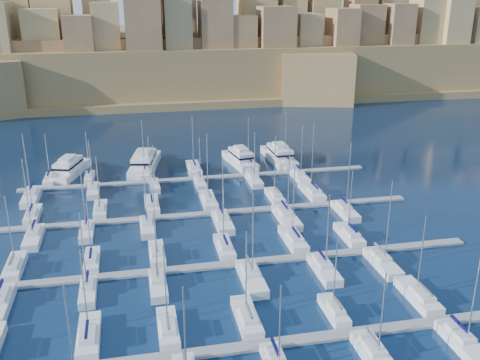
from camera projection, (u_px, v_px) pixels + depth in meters
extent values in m
plane|color=black|center=(222.00, 234.00, 100.34)|extent=(600.00, 600.00, 0.00)
cube|color=slate|center=(268.00, 344.00, 68.91)|extent=(84.00, 2.00, 0.40)
cube|color=slate|center=(235.00, 264.00, 89.20)|extent=(84.00, 2.00, 0.40)
cube|color=slate|center=(214.00, 213.00, 109.49)|extent=(84.00, 2.00, 0.40)
cube|color=slate|center=(200.00, 178.00, 129.79)|extent=(84.00, 2.00, 0.40)
cube|color=silver|center=(89.00, 337.00, 69.75)|extent=(2.85, 9.50, 1.67)
cube|color=silver|center=(88.00, 334.00, 68.47)|extent=(1.99, 4.27, 0.70)
cylinder|color=#9EA0A8|center=(84.00, 291.00, 67.96)|extent=(0.18, 0.18, 11.60)
cube|color=#0A083E|center=(87.00, 329.00, 67.69)|extent=(0.35, 3.80, 0.35)
cube|color=silver|center=(168.00, 329.00, 71.39)|extent=(2.63, 8.78, 1.64)
cube|color=silver|center=(168.00, 326.00, 70.19)|extent=(1.84, 3.95, 0.70)
cylinder|color=#9EA0A8|center=(165.00, 285.00, 69.60)|extent=(0.18, 0.18, 11.46)
cube|color=#595B60|center=(168.00, 321.00, 69.43)|extent=(0.35, 3.51, 0.35)
cube|color=silver|center=(247.00, 318.00, 73.77)|extent=(2.83, 9.44, 1.67)
cube|color=silver|center=(248.00, 315.00, 72.51)|extent=(1.98, 4.25, 0.70)
cylinder|color=#9EA0A8|center=(246.00, 272.00, 71.89)|extent=(0.18, 0.18, 12.15)
cube|color=#595B60|center=(249.00, 310.00, 71.72)|extent=(0.35, 3.78, 0.35)
cube|color=silver|center=(334.00, 312.00, 75.33)|extent=(2.29, 7.62, 1.58)
cube|color=silver|center=(336.00, 308.00, 74.24)|extent=(1.60, 3.43, 0.70)
cylinder|color=#9EA0A8|center=(335.00, 273.00, 73.68)|extent=(0.18, 0.18, 10.38)
cube|color=#595B60|center=(338.00, 303.00, 73.54)|extent=(0.35, 3.05, 0.35)
cube|color=silver|center=(418.00, 297.00, 78.89)|extent=(2.92, 9.74, 1.69)
cube|color=silver|center=(422.00, 293.00, 77.60)|extent=(2.05, 4.38, 0.70)
cylinder|color=#9EA0A8|center=(421.00, 254.00, 77.06)|extent=(0.18, 0.18, 11.95)
cube|color=#595B60|center=(425.00, 289.00, 76.80)|extent=(0.35, 3.90, 0.35)
cylinder|color=#9EA0A8|center=(71.00, 345.00, 55.55)|extent=(0.18, 0.18, 14.07)
cylinder|color=#9EA0A8|center=(185.00, 335.00, 58.87)|extent=(0.18, 0.18, 12.16)
cube|color=#595B60|center=(185.00, 360.00, 62.10)|extent=(0.35, 3.59, 0.35)
cube|color=silver|center=(276.00, 356.00, 64.38)|extent=(1.76, 3.76, 0.70)
cylinder|color=#9EA0A8|center=(280.00, 327.00, 61.53)|extent=(0.18, 0.18, 10.81)
cube|color=#0A083E|center=(275.00, 347.00, 64.41)|extent=(0.35, 3.34, 0.35)
cube|color=silver|center=(375.00, 358.00, 65.77)|extent=(2.89, 9.62, 1.68)
cube|color=silver|center=(373.00, 345.00, 66.26)|extent=(2.02, 4.33, 0.70)
cylinder|color=#9EA0A8|center=(382.00, 315.00, 63.15)|extent=(0.18, 0.18, 11.32)
cube|color=#595B60|center=(372.00, 336.00, 66.35)|extent=(0.35, 3.85, 0.35)
cube|color=silver|center=(464.00, 345.00, 68.20)|extent=(2.82, 9.41, 1.67)
cube|color=silver|center=(461.00, 333.00, 68.67)|extent=(1.98, 4.23, 0.70)
cylinder|color=#9EA0A8|center=(475.00, 295.00, 65.19)|extent=(0.18, 0.18, 13.75)
cube|color=#0A083E|center=(460.00, 324.00, 68.76)|extent=(0.35, 3.76, 0.35)
cube|color=silver|center=(15.00, 267.00, 87.31)|extent=(2.68, 8.95, 1.65)
cube|color=silver|center=(13.00, 264.00, 86.09)|extent=(1.88, 4.03, 0.70)
cylinder|color=#9EA0A8|center=(10.00, 230.00, 85.52)|extent=(0.18, 0.18, 11.53)
cube|color=#595B60|center=(12.00, 259.00, 85.33)|extent=(0.35, 3.58, 0.35)
cube|color=silver|center=(92.00, 261.00, 89.31)|extent=(2.45, 8.17, 1.61)
cube|color=silver|center=(91.00, 257.00, 88.17)|extent=(1.72, 3.68, 0.70)
cylinder|color=#9EA0A8|center=(89.00, 230.00, 87.79)|extent=(0.18, 0.18, 9.71)
cube|color=#0A083E|center=(91.00, 253.00, 87.44)|extent=(0.35, 3.27, 0.35)
cube|color=silver|center=(157.00, 255.00, 91.57)|extent=(2.58, 8.60, 1.63)
cube|color=silver|center=(157.00, 251.00, 90.39)|extent=(1.81, 3.87, 0.70)
cylinder|color=#9EA0A8|center=(155.00, 218.00, 89.74)|extent=(0.18, 0.18, 11.68)
cube|color=#595B60|center=(157.00, 246.00, 89.64)|extent=(0.35, 3.44, 0.35)
cube|color=silver|center=(224.00, 248.00, 93.95)|extent=(2.66, 8.86, 1.64)
cube|color=silver|center=(225.00, 244.00, 92.74)|extent=(1.86, 3.99, 0.70)
cylinder|color=#9EA0A8|center=(224.00, 215.00, 92.30)|extent=(0.18, 0.18, 10.65)
cube|color=#0A083E|center=(226.00, 240.00, 91.98)|extent=(0.35, 3.55, 0.35)
cube|color=silver|center=(293.00, 240.00, 96.93)|extent=(3.01, 10.03, 1.70)
cube|color=silver|center=(295.00, 236.00, 95.60)|extent=(2.11, 4.51, 0.70)
cylinder|color=#9EA0A8|center=(294.00, 201.00, 94.88)|extent=(0.18, 0.18, 13.28)
cube|color=#0A083E|center=(296.00, 232.00, 94.79)|extent=(0.35, 4.01, 0.35)
cube|color=silver|center=(349.00, 236.00, 98.61)|extent=(2.76, 9.21, 1.66)
cube|color=silver|center=(351.00, 232.00, 97.36)|extent=(1.93, 4.14, 0.70)
cylinder|color=#9EA0A8|center=(351.00, 201.00, 96.81)|extent=(0.18, 0.18, 11.60)
cube|color=#0A083E|center=(353.00, 228.00, 96.58)|extent=(0.35, 3.68, 0.35)
cube|color=silver|center=(0.00, 305.00, 76.81)|extent=(2.94, 9.79, 1.69)
cube|color=silver|center=(0.00, 294.00, 77.31)|extent=(2.05, 4.40, 0.70)
cube|color=#0A083E|center=(0.00, 286.00, 77.41)|extent=(0.35, 3.91, 0.35)
cube|color=silver|center=(88.00, 293.00, 79.99)|extent=(2.40, 8.01, 1.60)
cube|color=silver|center=(88.00, 284.00, 80.35)|extent=(1.68, 3.60, 0.70)
cylinder|color=#9EA0A8|center=(83.00, 253.00, 77.29)|extent=(0.18, 0.18, 12.32)
cube|color=#0A083E|center=(87.00, 276.00, 80.36)|extent=(0.35, 3.20, 0.35)
cube|color=silver|center=(158.00, 286.00, 81.73)|extent=(2.57, 8.57, 1.63)
cube|color=silver|center=(157.00, 277.00, 82.13)|extent=(1.80, 3.86, 0.70)
cylinder|color=#9EA0A8|center=(156.00, 249.00, 79.13)|extent=(0.18, 0.18, 11.51)
cube|color=#595B60|center=(157.00, 270.00, 82.17)|extent=(0.35, 3.43, 0.35)
cube|color=silver|center=(252.00, 280.00, 83.60)|extent=(3.15, 10.49, 1.72)
cube|color=silver|center=(250.00, 269.00, 84.16)|extent=(2.20, 4.72, 0.70)
cylinder|color=#9EA0A8|center=(253.00, 236.00, 80.53)|extent=(0.18, 0.18, 13.75)
cube|color=#595B60|center=(250.00, 262.00, 84.30)|extent=(0.35, 4.19, 0.35)
cube|color=silver|center=(324.00, 270.00, 86.35)|extent=(2.88, 9.60, 1.68)
cube|color=silver|center=(322.00, 261.00, 86.84)|extent=(2.02, 4.32, 0.70)
cylinder|color=#9EA0A8|center=(328.00, 232.00, 83.53)|extent=(0.18, 0.18, 12.53)
cube|color=#0A083E|center=(322.00, 254.00, 86.93)|extent=(0.35, 3.84, 0.35)
cube|color=silver|center=(383.00, 264.00, 88.32)|extent=(2.88, 9.59, 1.68)
cube|color=silver|center=(381.00, 255.00, 88.81)|extent=(2.01, 4.31, 0.70)
cylinder|color=#9EA0A8|center=(389.00, 222.00, 85.26)|extent=(0.18, 0.18, 13.96)
cube|color=#595B60|center=(380.00, 248.00, 88.90)|extent=(0.35, 3.83, 0.35)
cube|color=silver|center=(33.00, 215.00, 107.47)|extent=(2.64, 8.82, 1.64)
cube|color=silver|center=(32.00, 212.00, 106.26)|extent=(1.85, 3.97, 0.70)
cylinder|color=#9EA0A8|center=(28.00, 179.00, 105.29)|extent=(0.18, 0.18, 13.80)
cube|color=#0A083E|center=(31.00, 208.00, 105.51)|extent=(0.35, 3.53, 0.35)
cube|color=silver|center=(100.00, 210.00, 109.92)|extent=(2.59, 8.64, 1.63)
cube|color=silver|center=(100.00, 207.00, 108.73)|extent=(1.81, 3.89, 0.70)
cylinder|color=#9EA0A8|center=(98.00, 182.00, 108.26)|extent=(0.18, 0.18, 10.66)
cube|color=#595B60|center=(99.00, 203.00, 107.98)|extent=(0.35, 3.46, 0.35)
cube|color=silver|center=(152.00, 206.00, 112.40)|extent=(2.90, 9.66, 1.68)
cube|color=silver|center=(152.00, 202.00, 111.11)|extent=(2.03, 4.35, 0.70)
cylinder|color=#9EA0A8|center=(150.00, 169.00, 110.22)|extent=(0.18, 0.18, 14.01)
cube|color=#0A083E|center=(152.00, 198.00, 110.31)|extent=(0.35, 3.86, 0.35)
cube|color=silver|center=(208.00, 201.00, 114.76)|extent=(2.93, 9.76, 1.69)
cube|color=silver|center=(209.00, 198.00, 113.46)|extent=(2.05, 4.39, 0.70)
cylinder|color=#9EA0A8|center=(207.00, 166.00, 112.58)|extent=(0.18, 0.18, 13.98)
cube|color=#595B60|center=(209.00, 194.00, 112.65)|extent=(0.35, 3.90, 0.35)
cube|color=silver|center=(275.00, 197.00, 117.05)|extent=(2.59, 8.63, 1.63)
cube|color=silver|center=(276.00, 194.00, 115.86)|extent=(1.81, 3.88, 0.70)
cylinder|color=#9EA0A8|center=(275.00, 165.00, 115.00)|extent=(0.18, 0.18, 12.94)
cube|color=#595B60|center=(277.00, 190.00, 115.11)|extent=(0.35, 3.45, 0.35)
cube|color=silver|center=(312.00, 192.00, 119.71)|extent=(3.22, 10.74, 1.74)
cube|color=silver|center=(314.00, 189.00, 118.31)|extent=(2.26, 4.83, 0.70)
cylinder|color=#9EA0A8|center=(313.00, 157.00, 117.45)|extent=(0.18, 0.18, 14.66)
cube|color=#0A083E|center=(315.00, 185.00, 117.46)|extent=(0.35, 4.30, 0.35)
cube|color=silver|center=(34.00, 238.00, 97.48)|extent=(2.87, 9.55, 1.68)
cube|color=silver|center=(34.00, 230.00, 97.96)|extent=(2.01, 4.30, 0.70)
cylinder|color=#9EA0A8|center=(27.00, 198.00, 94.33)|extent=(0.18, 0.18, 14.50)
cube|color=#0A083E|center=(33.00, 224.00, 98.05)|extent=(0.35, 3.82, 0.35)
cube|color=silver|center=(87.00, 233.00, 99.88)|extent=(2.48, 8.27, 1.61)
cube|color=silver|center=(87.00, 225.00, 100.26)|extent=(1.74, 3.72, 0.70)
cylinder|color=#9EA0A8|center=(83.00, 199.00, 97.19)|extent=(0.18, 0.18, 12.15)
cube|color=#0A083E|center=(86.00, 219.00, 100.29)|extent=(0.35, 3.31, 0.35)
cube|color=silver|center=(147.00, 228.00, 101.82)|extent=(2.61, 8.69, 1.63)
cube|color=silver|center=(147.00, 221.00, 102.23)|extent=(1.83, 3.91, 0.70)
cylinder|color=#9EA0A8|center=(145.00, 199.00, 99.39)|extent=(0.18, 0.18, 10.48)
cube|color=#0A083E|center=(146.00, 215.00, 102.28)|extent=(0.35, 3.48, 0.35)
cube|color=silver|center=(223.00, 223.00, 103.98)|extent=(3.01, 10.04, 1.70)
cube|color=silver|center=(222.00, 215.00, 104.50)|extent=(2.11, 4.52, 0.70)
cylinder|color=#9EA0A8|center=(223.00, 189.00, 101.07)|extent=(0.18, 0.18, 12.85)
cube|color=#0A083E|center=(221.00, 209.00, 104.61)|extent=(0.35, 4.02, 0.35)
cube|color=silver|center=(287.00, 218.00, 105.96)|extent=(3.32, 11.05, 1.75)
cube|color=silver|center=(285.00, 211.00, 106.57)|extent=(2.32, 4.97, 0.70)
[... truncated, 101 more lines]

